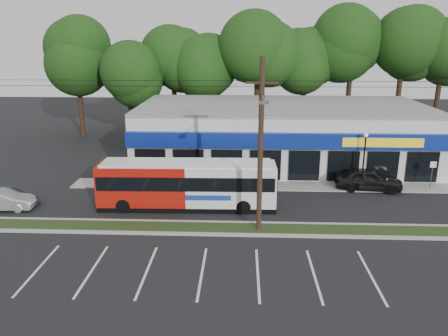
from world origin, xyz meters
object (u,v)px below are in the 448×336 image
object	(u,v)px
lamp_post	(364,154)
sign_post	(432,170)
car_silver	(3,200)
metrobus	(187,183)
car_dark	(369,179)
utility_pole	(258,141)
pedestrian_a	(273,178)
pedestrian_b	(253,179)
car_blue	(8,197)

from	to	relation	value
lamp_post	sign_post	xyz separation A→B (m)	(5.00, -0.23, -1.12)
sign_post	car_silver	size ratio (longest dim) A/B	0.56
lamp_post	metrobus	bearing A→B (deg)	-161.19
car_dark	lamp_post	bearing A→B (deg)	60.33
utility_pole	pedestrian_a	world-z (taller)	utility_pole
car_silver	metrobus	bearing A→B (deg)	-90.79
car_dark	pedestrian_b	world-z (taller)	car_dark
car_blue	pedestrian_b	bearing A→B (deg)	-65.46
car_silver	pedestrian_a	size ratio (longest dim) A/B	2.36
sign_post	metrobus	size ratio (longest dim) A/B	0.19
utility_pole	lamp_post	distance (m)	11.67
pedestrian_a	pedestrian_b	world-z (taller)	pedestrian_a
lamp_post	pedestrian_b	size ratio (longest dim) A/B	2.78
pedestrian_b	lamp_post	bearing A→B (deg)	-160.44
sign_post	car_silver	distance (m)	30.16
car_dark	metrobus	bearing A→B (deg)	113.80
metrobus	car_dark	world-z (taller)	metrobus
car_dark	pedestrian_a	bearing A→B (deg)	96.74
car_dark	car_silver	world-z (taller)	car_dark
utility_pole	sign_post	world-z (taller)	utility_pole
car_dark	pedestrian_a	size ratio (longest dim) A/B	2.88
car_silver	pedestrian_b	world-z (taller)	pedestrian_b
sign_post	pedestrian_b	distance (m)	13.16
pedestrian_a	pedestrian_b	xyz separation A→B (m)	(-1.49, -0.08, -0.08)
car_silver	car_dark	bearing A→B (deg)	-84.26
utility_pole	car_dark	world-z (taller)	utility_pole
sign_post	car_blue	bearing A→B (deg)	-171.85
car_silver	pedestrian_b	bearing A→B (deg)	-78.98
utility_pole	sign_post	bearing A→B (deg)	30.15
metrobus	pedestrian_a	size ratio (longest dim) A/B	6.98
metrobus	car_dark	bearing A→B (deg)	15.95
utility_pole	lamp_post	size ratio (longest dim) A/B	11.76
metrobus	pedestrian_a	bearing A→B (deg)	32.69
car_dark	pedestrian_b	distance (m)	8.55
sign_post	car_silver	world-z (taller)	sign_post
sign_post	car_dark	distance (m)	4.65
sign_post	metrobus	bearing A→B (deg)	-166.98
utility_pole	pedestrian_a	bearing A→B (deg)	78.68
car_dark	sign_post	bearing A→B (deg)	-82.33
car_silver	pedestrian_b	distance (m)	17.29
metrobus	pedestrian_b	size ratio (longest dim) A/B	7.68
metrobus	pedestrian_b	bearing A→B (deg)	40.04
metrobus	car_dark	size ratio (longest dim) A/B	2.43
car_blue	pedestrian_b	size ratio (longest dim) A/B	2.79
car_silver	car_blue	bearing A→B (deg)	2.04
sign_post	pedestrian_b	world-z (taller)	sign_post
utility_pole	metrobus	size ratio (longest dim) A/B	4.26
car_blue	car_silver	bearing A→B (deg)	-161.77
lamp_post	car_dark	bearing A→B (deg)	-36.41
car_dark	car_blue	size ratio (longest dim) A/B	1.13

